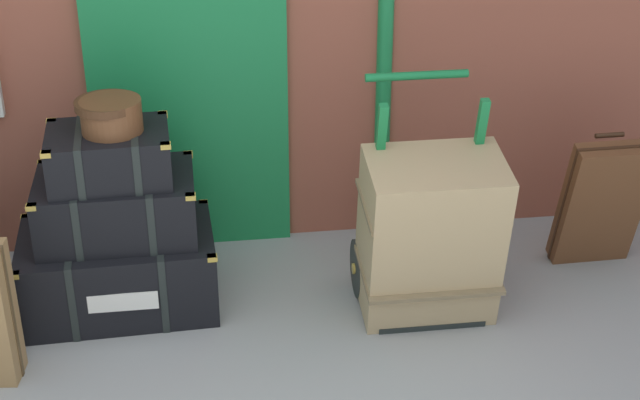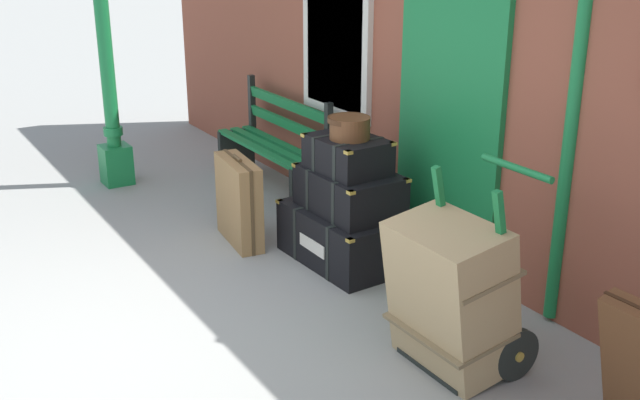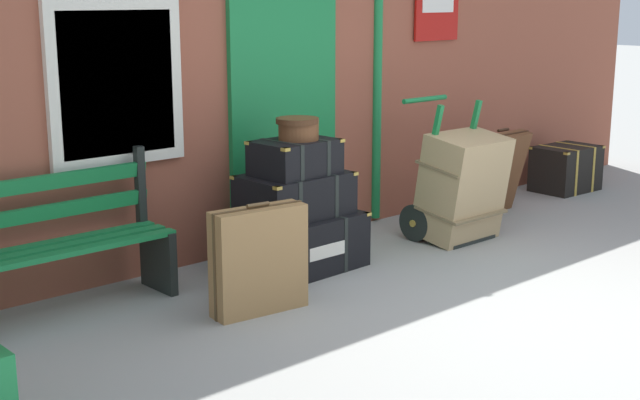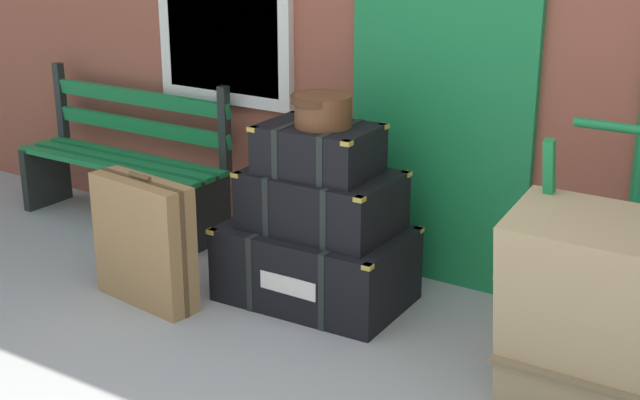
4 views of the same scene
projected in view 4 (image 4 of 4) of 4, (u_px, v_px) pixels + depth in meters
brick_facade at (464, 1)px, 4.88m from camera, size 10.40×0.35×3.20m
platform_bench at (126, 160)px, 6.06m from camera, size 1.60×0.43×1.01m
steamer_trunk_base at (316, 264)px, 4.93m from camera, size 1.03×0.69×0.43m
steamer_trunk_middle at (322, 200)px, 4.82m from camera, size 0.82×0.56×0.33m
steamer_trunk_top at (319, 149)px, 4.72m from camera, size 0.63×0.48×0.27m
round_hatbox at (323, 108)px, 4.63m from camera, size 0.32×0.32×0.16m
porters_trolley at (597, 338)px, 3.98m from camera, size 0.71×0.62×1.19m
large_brown_trunk at (589, 312)px, 3.77m from camera, size 0.70×0.57×0.94m
suitcase_umber at (144, 242)px, 4.86m from camera, size 0.67×0.28×0.75m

